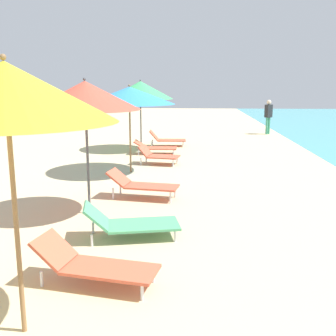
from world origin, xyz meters
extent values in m
cylinder|color=olive|center=(-0.06, 3.68, 1.09)|extent=(0.05, 0.05, 2.17)
cone|color=yellow|center=(-0.06, 3.68, 2.46)|extent=(2.08, 2.08, 0.56)
sphere|color=olive|center=(-0.06, 3.68, 2.77)|extent=(0.06, 0.06, 0.06)
cube|color=#D8593F|center=(0.66, 4.68, 0.23)|extent=(1.27, 0.79, 0.04)
cube|color=#D8593F|center=(-0.11, 4.84, 0.41)|extent=(0.51, 0.63, 0.36)
cylinder|color=silver|center=(1.19, 4.81, 0.10)|extent=(0.04, 0.04, 0.21)
cylinder|color=silver|center=(1.10, 4.36, 0.10)|extent=(0.04, 0.04, 0.21)
cylinder|color=silver|center=(-0.12, 5.08, 0.10)|extent=(0.04, 0.04, 0.21)
cylinder|color=silver|center=(-0.21, 4.63, 0.10)|extent=(0.04, 0.04, 0.21)
cylinder|color=#4C4C51|center=(-0.31, 7.60, 1.02)|extent=(0.05, 0.05, 2.03)
cone|color=#E54C38|center=(-0.31, 7.60, 2.30)|extent=(2.08, 2.08, 0.53)
sphere|color=#4C4C51|center=(-0.31, 7.60, 2.59)|extent=(0.06, 0.06, 0.06)
cube|color=#D8593F|center=(0.82, 8.68, 0.28)|extent=(1.23, 0.77, 0.04)
cube|color=#D8593F|center=(0.07, 8.82, 0.45)|extent=(0.51, 0.64, 0.33)
cylinder|color=silver|center=(1.33, 8.83, 0.13)|extent=(0.04, 0.04, 0.26)
cylinder|color=silver|center=(1.25, 8.37, 0.13)|extent=(0.04, 0.04, 0.26)
cylinder|color=silver|center=(0.06, 9.06, 0.13)|extent=(0.04, 0.04, 0.26)
cylinder|color=silver|center=(-0.02, 8.59, 0.13)|extent=(0.04, 0.04, 0.26)
cube|color=#4CA572|center=(0.89, 6.39, 0.21)|extent=(1.28, 0.88, 0.04)
cube|color=#4CA572|center=(0.13, 6.24, 0.41)|extent=(0.51, 0.73, 0.38)
cylinder|color=silver|center=(1.31, 6.76, 0.10)|extent=(0.04, 0.04, 0.19)
cylinder|color=silver|center=(1.42, 6.21, 0.10)|extent=(0.04, 0.04, 0.19)
cylinder|color=silver|center=(0.01, 6.51, 0.10)|extent=(0.04, 0.04, 0.19)
cylinder|color=silver|center=(0.12, 5.95, 0.10)|extent=(0.04, 0.04, 0.19)
cylinder|color=olive|center=(-0.03, 11.39, 0.97)|extent=(0.05, 0.05, 1.94)
cone|color=#338CD8|center=(-0.03, 11.39, 2.17)|extent=(2.54, 2.54, 0.47)
sphere|color=olive|center=(-0.03, 11.39, 2.44)|extent=(0.06, 0.06, 0.06)
cube|color=#D8593F|center=(0.84, 12.54, 0.25)|extent=(1.05, 0.82, 0.04)
cube|color=#D8593F|center=(0.25, 12.65, 0.42)|extent=(0.42, 0.70, 0.33)
cylinder|color=silver|center=(1.26, 12.74, 0.11)|extent=(0.04, 0.04, 0.23)
cylinder|color=silver|center=(1.16, 12.20, 0.11)|extent=(0.04, 0.04, 0.23)
cylinder|color=silver|center=(0.25, 12.93, 0.11)|extent=(0.04, 0.04, 0.23)
cylinder|color=silver|center=(0.15, 12.39, 0.11)|extent=(0.04, 0.04, 0.23)
cylinder|color=#4C4C51|center=(-0.19, 15.36, 0.96)|extent=(0.05, 0.05, 1.92)
cone|color=#3FB266|center=(-0.19, 15.36, 2.24)|extent=(2.43, 2.43, 0.65)
sphere|color=#4C4C51|center=(-0.19, 15.36, 2.59)|extent=(0.06, 0.06, 0.06)
cube|color=#D8593F|center=(0.94, 16.31, 0.24)|extent=(1.13, 0.65, 0.04)
cube|color=#D8593F|center=(0.22, 16.29, 0.44)|extent=(0.36, 0.64, 0.39)
cylinder|color=silver|center=(1.39, 16.58, 0.11)|extent=(0.04, 0.04, 0.22)
cylinder|color=silver|center=(1.40, 16.05, 0.11)|extent=(0.04, 0.04, 0.22)
cylinder|color=silver|center=(0.14, 16.56, 0.11)|extent=(0.04, 0.04, 0.22)
cylinder|color=silver|center=(0.15, 16.03, 0.11)|extent=(0.04, 0.04, 0.22)
cube|color=#D8593F|center=(0.64, 14.44, 0.21)|extent=(1.11, 0.64, 0.04)
cube|color=#D8593F|center=(-0.11, 14.44, 0.35)|extent=(0.43, 0.63, 0.27)
cylinder|color=silver|center=(1.09, 14.71, 0.10)|extent=(0.04, 0.04, 0.19)
cylinder|color=silver|center=(1.09, 14.18, 0.10)|extent=(0.04, 0.04, 0.19)
cylinder|color=silver|center=(-0.14, 14.70, 0.10)|extent=(0.04, 0.04, 0.19)
cylinder|color=silver|center=(-0.14, 14.17, 0.10)|extent=(0.04, 0.04, 0.19)
cylinder|color=#3F9972|center=(5.43, 20.32, 0.41)|extent=(0.11, 0.11, 0.83)
cylinder|color=#3F9972|center=(5.56, 20.44, 0.41)|extent=(0.11, 0.11, 0.83)
cube|color=#262628|center=(5.50, 20.38, 1.14)|extent=(0.41, 0.40, 0.62)
sphere|color=beige|center=(5.50, 20.38, 1.56)|extent=(0.22, 0.22, 0.22)
camera|label=1|loc=(1.63, -0.10, 2.55)|focal=44.11mm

